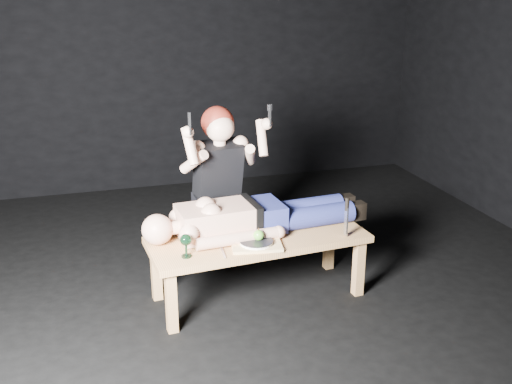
# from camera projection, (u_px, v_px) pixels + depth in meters

# --- Properties ---
(ground) EXTENTS (5.00, 5.00, 0.00)m
(ground) POSITION_uv_depth(u_px,v_px,m) (254.00, 289.00, 4.24)
(ground) COLOR black
(ground) RESTS_ON ground
(back_wall) EXTENTS (5.00, 0.00, 5.00)m
(back_wall) POSITION_uv_depth(u_px,v_px,m) (184.00, 41.00, 6.00)
(back_wall) COLOR black
(back_wall) RESTS_ON ground
(table) EXTENTS (1.50, 0.66, 0.45)m
(table) POSITION_uv_depth(u_px,v_px,m) (258.00, 267.00, 4.07)
(table) COLOR tan
(table) RESTS_ON ground
(lying_man) EXTENTS (1.47, 0.55, 0.26)m
(lying_man) POSITION_uv_depth(u_px,v_px,m) (258.00, 212.00, 4.07)
(lying_man) COLOR tan
(lying_man) RESTS_ON table
(kneeling_woman) EXTENTS (0.79, 0.86, 1.30)m
(kneeling_woman) POSITION_uv_depth(u_px,v_px,m) (214.00, 187.00, 4.37)
(kneeling_woman) COLOR black
(kneeling_woman) RESTS_ON ground
(serving_tray) EXTENTS (0.35, 0.28, 0.02)m
(serving_tray) POSITION_uv_depth(u_px,v_px,m) (256.00, 245.00, 3.85)
(serving_tray) COLOR tan
(serving_tray) RESTS_ON table
(plate) EXTENTS (0.25, 0.25, 0.02)m
(plate) POSITION_uv_depth(u_px,v_px,m) (256.00, 242.00, 3.85)
(plate) COLOR white
(plate) RESTS_ON serving_tray
(apple) EXTENTS (0.07, 0.07, 0.07)m
(apple) POSITION_uv_depth(u_px,v_px,m) (259.00, 235.00, 3.85)
(apple) COLOR green
(apple) RESTS_ON plate
(goblet) EXTENTS (0.08, 0.08, 0.15)m
(goblet) POSITION_uv_depth(u_px,v_px,m) (186.00, 246.00, 3.68)
(goblet) COLOR black
(goblet) RESTS_ON table
(fork_flat) EXTENTS (0.03, 0.16, 0.01)m
(fork_flat) POSITION_uv_depth(u_px,v_px,m) (223.00, 253.00, 3.75)
(fork_flat) COLOR #B2B2B7
(fork_flat) RESTS_ON table
(knife_flat) EXTENTS (0.06, 0.15, 0.01)m
(knife_flat) POSITION_uv_depth(u_px,v_px,m) (278.00, 242.00, 3.90)
(knife_flat) COLOR #B2B2B7
(knife_flat) RESTS_ON table
(spoon_flat) EXTENTS (0.13, 0.11, 0.01)m
(spoon_flat) POSITION_uv_depth(u_px,v_px,m) (265.00, 240.00, 3.94)
(spoon_flat) COLOR #B2B2B7
(spoon_flat) RESTS_ON table
(carving_knife) EXTENTS (0.04, 0.04, 0.28)m
(carving_knife) POSITION_uv_depth(u_px,v_px,m) (346.00, 217.00, 3.96)
(carving_knife) COLOR #B2B2B7
(carving_knife) RESTS_ON table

